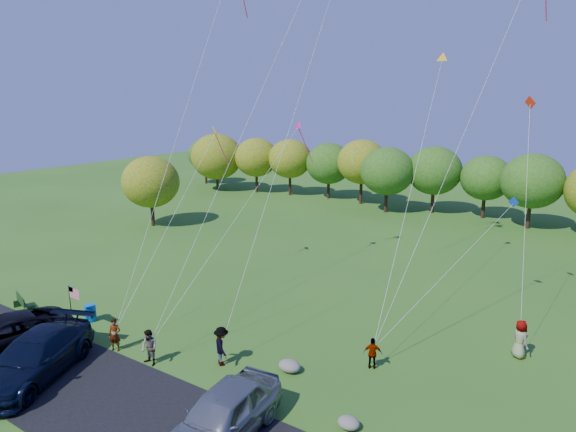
{
  "coord_description": "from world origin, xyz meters",
  "views": [
    {
      "loc": [
        16.81,
        -15.76,
        12.66
      ],
      "look_at": [
        2.25,
        6.0,
        6.5
      ],
      "focal_mm": 32.0,
      "sensor_mm": 36.0,
      "label": 1
    }
  ],
  "objects_px": {
    "minivan_navy": "(34,357)",
    "flyer_c": "(221,346)",
    "minivan_dark": "(2,336)",
    "flyer_e": "(520,339)",
    "park_bench": "(22,302)",
    "trash_barrel": "(90,313)",
    "flyer_d": "(373,353)",
    "flyer_b": "(149,348)",
    "minivan_silver": "(223,415)",
    "flyer_a": "(115,335)"
  },
  "relations": [
    {
      "from": "park_bench",
      "to": "minivan_silver",
      "type": "bearing_deg",
      "value": 8.75
    },
    {
      "from": "minivan_silver",
      "to": "flyer_a",
      "type": "relative_size",
      "value": 3.44
    },
    {
      "from": "minivan_navy",
      "to": "flyer_a",
      "type": "relative_size",
      "value": 3.93
    },
    {
      "from": "flyer_c",
      "to": "flyer_b",
      "type": "bearing_deg",
      "value": 69.22
    },
    {
      "from": "minivan_navy",
      "to": "flyer_e",
      "type": "bearing_deg",
      "value": 15.33
    },
    {
      "from": "flyer_a",
      "to": "trash_barrel",
      "type": "height_order",
      "value": "flyer_a"
    },
    {
      "from": "minivan_dark",
      "to": "minivan_silver",
      "type": "xyz_separation_m",
      "value": [
        13.49,
        1.11,
        0.08
      ]
    },
    {
      "from": "minivan_silver",
      "to": "trash_barrel",
      "type": "relative_size",
      "value": 6.08
    },
    {
      "from": "flyer_a",
      "to": "flyer_d",
      "type": "relative_size",
      "value": 1.11
    },
    {
      "from": "flyer_e",
      "to": "flyer_d",
      "type": "bearing_deg",
      "value": 84.75
    },
    {
      "from": "flyer_b",
      "to": "park_bench",
      "type": "distance_m",
      "value": 11.39
    },
    {
      "from": "flyer_c",
      "to": "trash_barrel",
      "type": "relative_size",
      "value": 1.99
    },
    {
      "from": "flyer_b",
      "to": "flyer_e",
      "type": "bearing_deg",
      "value": 40.76
    },
    {
      "from": "flyer_b",
      "to": "trash_barrel",
      "type": "xyz_separation_m",
      "value": [
        -6.67,
        1.48,
        -0.4
      ]
    },
    {
      "from": "minivan_dark",
      "to": "flyer_e",
      "type": "height_order",
      "value": "flyer_e"
    },
    {
      "from": "minivan_navy",
      "to": "park_bench",
      "type": "height_order",
      "value": "minivan_navy"
    },
    {
      "from": "minivan_silver",
      "to": "flyer_a",
      "type": "bearing_deg",
      "value": 160.54
    },
    {
      "from": "flyer_c",
      "to": "flyer_a",
      "type": "bearing_deg",
      "value": 54.8
    },
    {
      "from": "minivan_navy",
      "to": "minivan_silver",
      "type": "xyz_separation_m",
      "value": [
        10.04,
        1.43,
        0.03
      ]
    },
    {
      "from": "minivan_dark",
      "to": "flyer_c",
      "type": "bearing_deg",
      "value": 41.81
    },
    {
      "from": "minivan_navy",
      "to": "trash_barrel",
      "type": "distance_m",
      "value": 6.15
    },
    {
      "from": "flyer_d",
      "to": "flyer_e",
      "type": "bearing_deg",
      "value": -161.61
    },
    {
      "from": "park_bench",
      "to": "trash_barrel",
      "type": "height_order",
      "value": "park_bench"
    },
    {
      "from": "flyer_b",
      "to": "park_bench",
      "type": "height_order",
      "value": "flyer_b"
    },
    {
      "from": "minivan_navy",
      "to": "flyer_c",
      "type": "xyz_separation_m",
      "value": [
        6.3,
        5.66,
        -0.07
      ]
    },
    {
      "from": "flyer_c",
      "to": "park_bench",
      "type": "xyz_separation_m",
      "value": [
        -14.25,
        -1.82,
        -0.43
      ]
    },
    {
      "from": "flyer_e",
      "to": "trash_barrel",
      "type": "xyz_separation_m",
      "value": [
        -21.31,
        -9.18,
        -0.49
      ]
    },
    {
      "from": "flyer_a",
      "to": "flyer_b",
      "type": "bearing_deg",
      "value": -30.03
    },
    {
      "from": "flyer_d",
      "to": "park_bench",
      "type": "relative_size",
      "value": 0.87
    },
    {
      "from": "flyer_a",
      "to": "flyer_d",
      "type": "xyz_separation_m",
      "value": [
        11.61,
        5.66,
        -0.08
      ]
    },
    {
      "from": "flyer_b",
      "to": "flyer_e",
      "type": "distance_m",
      "value": 18.11
    },
    {
      "from": "flyer_c",
      "to": "park_bench",
      "type": "bearing_deg",
      "value": 42.4
    },
    {
      "from": "flyer_d",
      "to": "trash_barrel",
      "type": "bearing_deg",
      "value": -8.6
    },
    {
      "from": "flyer_c",
      "to": "flyer_d",
      "type": "bearing_deg",
      "value": -113.86
    },
    {
      "from": "minivan_dark",
      "to": "flyer_c",
      "type": "relative_size",
      "value": 3.45
    },
    {
      "from": "minivan_dark",
      "to": "flyer_a",
      "type": "xyz_separation_m",
      "value": [
        4.32,
        3.41,
        -0.13
      ]
    },
    {
      "from": "flyer_a",
      "to": "park_bench",
      "type": "height_order",
      "value": "flyer_a"
    },
    {
      "from": "minivan_dark",
      "to": "minivan_navy",
      "type": "xyz_separation_m",
      "value": [
        3.45,
        -0.31,
        0.05
      ]
    },
    {
      "from": "flyer_d",
      "to": "flyer_c",
      "type": "bearing_deg",
      "value": 7.54
    },
    {
      "from": "flyer_c",
      "to": "trash_barrel",
      "type": "height_order",
      "value": "flyer_c"
    },
    {
      "from": "flyer_c",
      "to": "trash_barrel",
      "type": "distance_m",
      "value": 9.56
    },
    {
      "from": "minivan_dark",
      "to": "flyer_d",
      "type": "xyz_separation_m",
      "value": [
        15.93,
        9.07,
        -0.21
      ]
    },
    {
      "from": "minivan_dark",
      "to": "flyer_e",
      "type": "relative_size",
      "value": 3.4
    },
    {
      "from": "minivan_dark",
      "to": "minivan_navy",
      "type": "distance_m",
      "value": 3.47
    },
    {
      "from": "trash_barrel",
      "to": "flyer_d",
      "type": "bearing_deg",
      "value": 14.88
    },
    {
      "from": "minivan_navy",
      "to": "flyer_a",
      "type": "height_order",
      "value": "minivan_navy"
    },
    {
      "from": "park_bench",
      "to": "trash_barrel",
      "type": "relative_size",
      "value": 1.83
    },
    {
      "from": "minivan_silver",
      "to": "flyer_b",
      "type": "height_order",
      "value": "minivan_silver"
    },
    {
      "from": "minivan_dark",
      "to": "flyer_e",
      "type": "bearing_deg",
      "value": 46.25
    },
    {
      "from": "minivan_dark",
      "to": "trash_barrel",
      "type": "bearing_deg",
      "value": 100.58
    }
  ]
}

